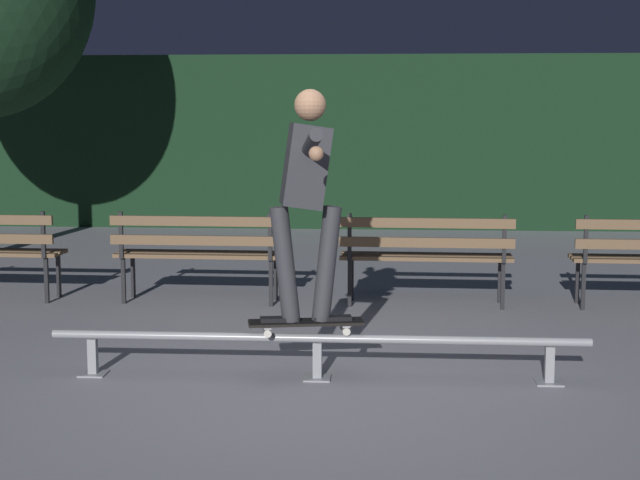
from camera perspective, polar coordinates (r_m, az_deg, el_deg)
name	(u,v)px	position (r m, az deg, el deg)	size (l,w,h in m)	color
ground_plane	(315,388)	(6.52, -0.29, -8.61)	(90.00, 90.00, 0.00)	gray
hedge_backdrop	(359,141)	(15.52, 2.30, 5.77)	(24.00, 1.20, 2.66)	black
grind_rail	(317,345)	(6.66, -0.16, -6.13)	(3.67, 0.18, 0.31)	gray
skateboard	(306,323)	(6.63, -0.82, -4.87)	(0.80, 0.34, 0.09)	black
skateboarder	(306,185)	(6.49, -0.81, 3.22)	(0.63, 1.39, 1.56)	black
park_bench_left_center	(198,247)	(9.26, -7.14, -0.43)	(1.61, 0.45, 0.88)	black
park_bench_right_center	(426,250)	(9.09, 6.21, -0.56)	(1.61, 0.45, 0.88)	black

